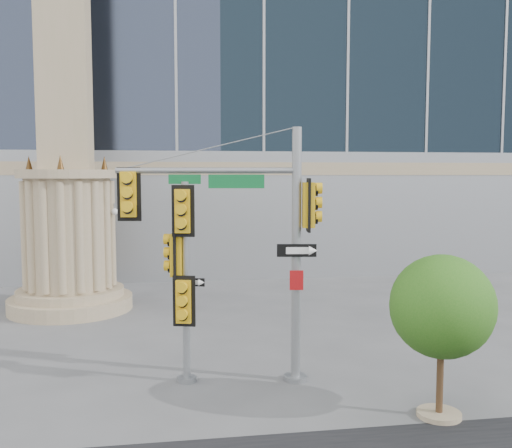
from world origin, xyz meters
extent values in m
plane|color=#545456|center=(0.00, 0.00, 0.00)|extent=(120.00, 120.00, 0.00)
cylinder|color=tan|center=(-6.00, 9.00, 0.25)|extent=(4.40, 4.40, 0.50)
cylinder|color=tan|center=(-6.00, 9.00, 0.65)|extent=(3.80, 3.80, 0.30)
cylinder|color=tan|center=(-6.00, 9.00, 2.80)|extent=(3.00, 3.00, 4.00)
cylinder|color=tan|center=(-6.00, 9.00, 4.95)|extent=(3.50, 3.50, 0.30)
cube|color=tan|center=(-6.00, 9.00, 10.50)|extent=(1.70, 1.70, 11.00)
cone|color=#472D14|center=(-4.70, 9.00, 5.35)|extent=(0.24, 0.24, 0.50)
cone|color=#472D14|center=(-7.30, 9.00, 5.35)|extent=(0.24, 0.24, 0.50)
cylinder|color=slate|center=(0.51, 0.73, 0.06)|extent=(0.56, 0.56, 0.12)
cylinder|color=slate|center=(0.51, 0.73, 3.02)|extent=(0.22, 0.22, 6.03)
cylinder|color=slate|center=(-1.57, 1.06, 5.03)|extent=(4.19, 0.80, 0.14)
cube|color=#0B632B|center=(-0.88, 0.93, 4.78)|extent=(1.30, 0.24, 0.32)
cube|color=gold|center=(-3.36, 1.34, 4.47)|extent=(0.59, 0.36, 1.26)
cube|color=gold|center=(0.79, 0.68, 4.22)|extent=(0.36, 0.59, 1.26)
cube|color=black|center=(0.49, 0.59, 3.17)|extent=(0.92, 0.17, 0.30)
cube|color=#A50F12|center=(0.49, 0.59, 2.46)|extent=(0.32, 0.08, 0.46)
cylinder|color=slate|center=(-2.07, 1.04, 0.06)|extent=(0.46, 0.46, 0.11)
cylinder|color=slate|center=(-2.07, 1.04, 2.38)|extent=(0.17, 0.17, 4.77)
cube|color=gold|center=(-2.12, 0.84, 4.10)|extent=(0.57, 0.39, 1.19)
cube|color=gold|center=(-2.27, 1.09, 3.05)|extent=(0.39, 0.57, 1.19)
cube|color=gold|center=(-2.12, 0.84, 2.00)|extent=(0.57, 0.39, 1.19)
cube|color=black|center=(-1.93, 0.89, 2.43)|extent=(0.58, 0.18, 0.19)
cylinder|color=tan|center=(2.95, -1.75, 0.05)|extent=(0.90, 0.90, 0.10)
cylinder|color=#382314|center=(2.95, -1.75, 0.90)|extent=(0.14, 0.14, 1.79)
sphere|color=#276316|center=(2.95, -1.75, 2.29)|extent=(2.09, 2.09, 2.09)
sphere|color=#276316|center=(3.40, -1.50, 1.99)|extent=(1.30, 1.30, 1.30)
sphere|color=#276316|center=(2.60, -1.99, 2.04)|extent=(1.10, 1.10, 1.10)
camera|label=1|loc=(-2.50, -12.29, 4.94)|focal=40.00mm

